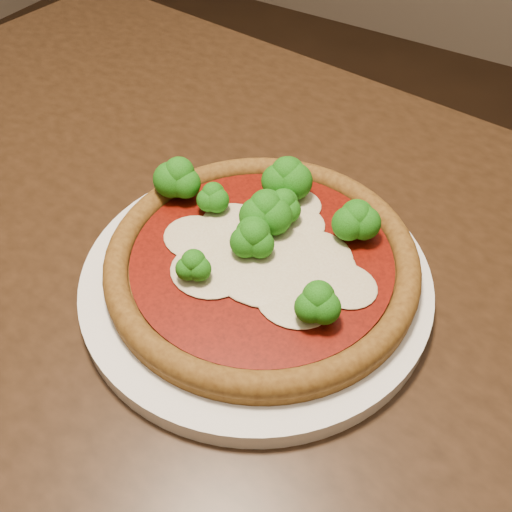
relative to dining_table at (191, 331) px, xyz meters
The scene contains 4 objects.
floor 0.67m from the dining_table, 138.30° to the left, with size 4.00×4.00×0.00m, color black.
dining_table is the anchor object (origin of this frame).
plate 0.13m from the dining_table, 16.11° to the left, with size 0.31×0.31×0.02m, color silver.
pizza 0.15m from the dining_table, 27.35° to the left, with size 0.28×0.28×0.06m.
Camera 1 is at (0.37, -0.37, 1.15)m, focal length 40.00 mm.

